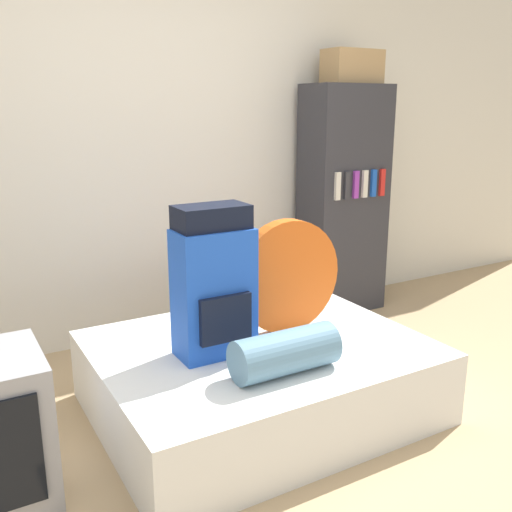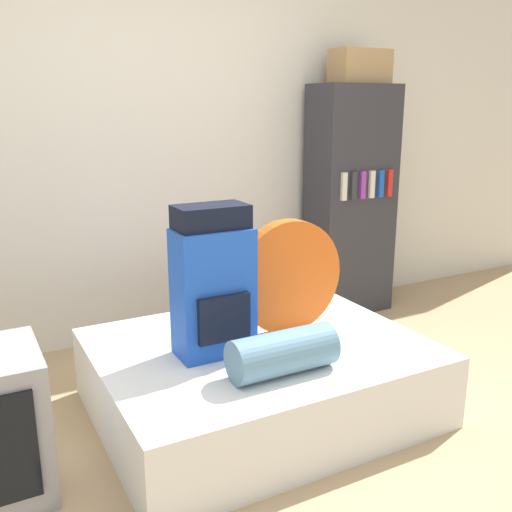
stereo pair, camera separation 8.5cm
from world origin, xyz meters
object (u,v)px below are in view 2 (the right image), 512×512
(backpack, at_px, (213,284))
(sleeping_roll, at_px, (283,353))
(tent_bag, at_px, (288,277))
(cardboard_box, at_px, (360,67))
(bookshelf, at_px, (350,201))

(backpack, xyz_separation_m, sleeping_roll, (0.17, -0.34, -0.25))
(backpack, bearing_deg, tent_bag, 9.06)
(tent_bag, xyz_separation_m, cardboard_box, (1.15, 0.96, 1.11))
(bookshelf, bearing_deg, sleeping_roll, -135.49)
(backpack, xyz_separation_m, bookshelf, (1.56, 1.02, 0.12))
(cardboard_box, bearing_deg, bookshelf, -164.30)
(backpack, height_order, cardboard_box, cardboard_box)
(backpack, relative_size, bookshelf, 0.43)
(backpack, distance_m, bookshelf, 1.86)
(tent_bag, bearing_deg, sleeping_roll, -123.75)
(tent_bag, height_order, sleeping_roll, tent_bag)
(backpack, relative_size, tent_bag, 1.20)
(bookshelf, relative_size, cardboard_box, 4.07)
(sleeping_roll, bearing_deg, bookshelf, 44.51)
(backpack, relative_size, sleeping_roll, 1.48)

